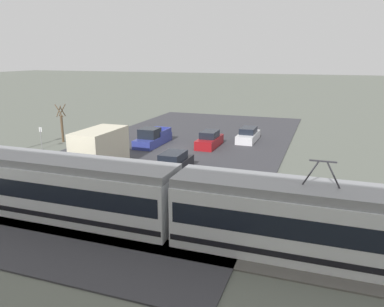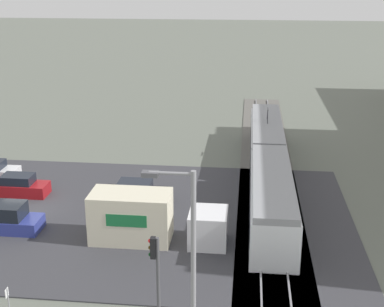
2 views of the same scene
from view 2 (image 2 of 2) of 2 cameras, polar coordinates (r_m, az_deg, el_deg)
name	(u,v)px [view 2 (image 2 of 2)]	position (r m, az deg, el deg)	size (l,w,h in m)	color
ground_plane	(29,212)	(38.72, -17.01, -5.97)	(320.00, 320.00, 0.00)	#60665B
road_surface	(29,211)	(38.70, -17.02, -5.91)	(20.03, 43.97, 0.08)	#38383D
rail_bed	(270,223)	(35.80, 8.34, -7.30)	(72.39, 4.40, 0.22)	#5B5954
light_rail_tram	(269,165)	(41.25, 8.17, -1.26)	(26.00, 2.79, 4.42)	white
box_truck	(150,219)	(32.65, -4.55, -7.00)	(2.51, 8.27, 3.08)	silver
pickup_truck	(1,220)	(36.29, -19.72, -6.67)	(1.90, 5.39, 1.78)	navy
sedan_car_1	(19,186)	(41.41, -18.01, -3.36)	(1.71, 4.33, 1.55)	maroon
sedan_car_2	(135,193)	(38.54, -6.07, -4.18)	(1.81, 4.53, 1.51)	black
traffic_light_pole	(156,276)	(23.35, -3.82, -12.96)	(0.28, 0.47, 5.23)	#47474C
street_lamp_near_crossing	(188,268)	(20.47, -0.38, -12.08)	(0.36, 1.95, 9.04)	gray
no_parking_sign	(9,304)	(26.66, -18.97, -14.96)	(0.32, 0.08, 2.12)	gray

